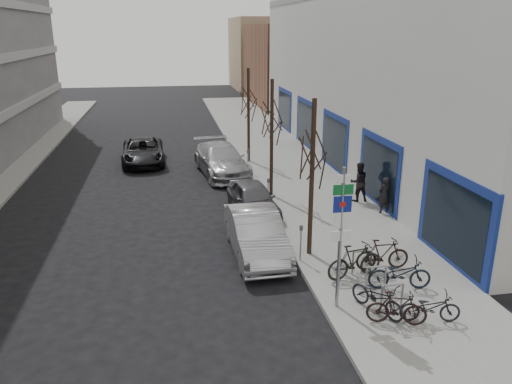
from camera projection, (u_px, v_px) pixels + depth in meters
name	position (u px, v px, depth m)	size (l,w,h in m)	color
ground	(253.00, 319.00, 13.70)	(120.00, 120.00, 0.00)	black
sidewalk_east	(310.00, 194.00, 23.78)	(5.00, 70.00, 0.15)	slate
commercial_building	(486.00, 74.00, 29.95)	(20.00, 32.00, 10.00)	#B7B7B2
brick_building_far	(310.00, 65.00, 52.04)	(12.00, 14.00, 8.00)	brown
tan_building_far	(283.00, 53.00, 66.01)	(13.00, 12.00, 9.00)	#937A5B
highway_sign_pole	(341.00, 230.00, 13.32)	(0.55, 0.10, 4.20)	gray
bike_rack	(376.00, 276.00, 14.69)	(0.66, 2.26, 0.83)	gray
tree_near	(313.00, 142.00, 16.13)	(1.80, 1.80, 5.50)	black
tree_mid	(272.00, 111.00, 22.21)	(1.80, 1.80, 5.50)	black
tree_far	(248.00, 93.00, 28.29)	(1.80, 1.80, 5.50)	black
meter_front	(301.00, 239.00, 16.58)	(0.10, 0.08, 1.27)	gray
meter_mid	(268.00, 190.00, 21.72)	(0.10, 0.08, 1.27)	gray
meter_back	(248.00, 159.00, 26.87)	(0.10, 0.08, 1.27)	gray
bike_near_left	(378.00, 294.00, 13.59)	(0.54, 1.78, 1.08)	black
bike_near_right	(397.00, 308.00, 13.04)	(0.47, 1.59, 0.96)	black
bike_mid_curb	(400.00, 271.00, 14.82)	(0.57, 1.88, 1.15)	black
bike_mid_inner	(355.00, 260.00, 15.48)	(0.57, 1.93, 1.17)	black
bike_far_curb	(430.00, 305.00, 13.16)	(0.49, 1.61, 0.98)	black
bike_far_inner	(383.00, 254.00, 16.02)	(0.53, 1.79, 1.08)	black
parked_car_front	(256.00, 234.00, 17.38)	(1.65, 4.74, 1.56)	#AEAEB3
parked_car_mid	(253.00, 199.00, 21.22)	(1.64, 4.08, 1.39)	#515056
parked_car_back	(221.00, 160.00, 27.06)	(2.28, 5.61, 1.63)	#A09FA4
lane_car	(143.00, 151.00, 29.39)	(2.37, 5.15, 1.43)	black
pedestrian_near	(384.00, 195.00, 20.93)	(0.57, 0.37, 1.57)	black
pedestrian_far	(358.00, 182.00, 22.37)	(0.67, 0.45, 1.81)	black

